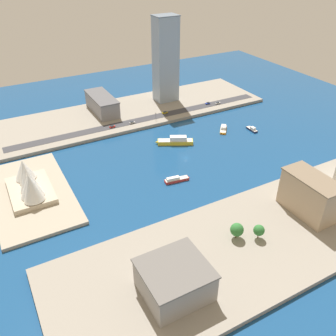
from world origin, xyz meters
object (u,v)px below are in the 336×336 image
object	(u,v)px
traffic_light_waterfront	(156,115)
patrol_launch_navy	(252,129)
ferry_yellow_fast	(176,141)
pickup_red	(112,127)
carpark_squat_concrete	(175,280)
water_taxi_orange	(223,129)
sedan_silver	(132,123)
apartment_midrise_tan	(310,195)
warehouse_low_gray	(102,104)
taxi_yellow_cab	(165,112)
van_white	(218,103)
hatchback_blue	(208,103)
opera_landmark	(29,182)
tower_tall_glass	(166,60)
tugboat_red	(176,179)

from	to	relation	value
traffic_light_waterfront	patrol_launch_navy	bearing A→B (deg)	-129.07
ferry_yellow_fast	patrol_launch_navy	world-z (taller)	ferry_yellow_fast
traffic_light_waterfront	pickup_red	bearing A→B (deg)	84.09
carpark_squat_concrete	water_taxi_orange	bearing A→B (deg)	-43.32
sedan_silver	apartment_midrise_tan	bearing A→B (deg)	-165.57
water_taxi_orange	warehouse_low_gray	distance (m)	109.22
traffic_light_waterfront	water_taxi_orange	bearing A→B (deg)	-133.51
water_taxi_orange	taxi_yellow_cab	size ratio (longest dim) A/B	2.73
van_white	traffic_light_waterfront	bearing A→B (deg)	93.44
water_taxi_orange	pickup_red	bearing A→B (deg)	61.33
sedan_silver	traffic_light_waterfront	xyz separation A→B (m)	(-3.26, -20.59, 3.38)
van_white	water_taxi_orange	bearing A→B (deg)	150.09
ferry_yellow_fast	carpark_squat_concrete	bearing A→B (deg)	150.18
warehouse_low_gray	ferry_yellow_fast	bearing A→B (deg)	-159.63
hatchback_blue	taxi_yellow_cab	distance (m)	45.16
ferry_yellow_fast	apartment_midrise_tan	distance (m)	111.60
van_white	sedan_silver	world-z (taller)	sedan_silver
pickup_red	opera_landmark	size ratio (longest dim) A/B	0.12
sedan_silver	tower_tall_glass	bearing A→B (deg)	-56.11
traffic_light_waterfront	apartment_midrise_tan	bearing A→B (deg)	-172.88
warehouse_low_gray	hatchback_blue	bearing A→B (deg)	-108.79
van_white	ferry_yellow_fast	bearing A→B (deg)	122.21
carpark_squat_concrete	van_white	bearing A→B (deg)	-40.23
tugboat_red	carpark_squat_concrete	xyz separation A→B (m)	(-76.60, 44.56, 8.75)
carpark_squat_concrete	taxi_yellow_cab	bearing A→B (deg)	-26.92
opera_landmark	apartment_midrise_tan	bearing A→B (deg)	-125.09
sedan_silver	van_white	bearing A→B (deg)	-89.50
warehouse_low_gray	hatchback_blue	size ratio (longest dim) A/B	10.15
van_white	apartment_midrise_tan	bearing A→B (deg)	162.52
tugboat_red	apartment_midrise_tan	bearing A→B (deg)	-143.76
carpark_squat_concrete	pickup_red	world-z (taller)	carpark_squat_concrete
tugboat_red	patrol_launch_navy	world-z (taller)	tugboat_red
tugboat_red	traffic_light_waterfront	xyz separation A→B (m)	(84.84, -28.53, 5.61)
pickup_red	sedan_silver	size ratio (longest dim) A/B	1.00
patrol_launch_navy	tower_tall_glass	size ratio (longest dim) A/B	0.16
ferry_yellow_fast	opera_landmark	size ratio (longest dim) A/B	0.70
apartment_midrise_tan	van_white	bearing A→B (deg)	-17.48
taxi_yellow_cab	sedan_silver	world-z (taller)	sedan_silver
apartment_midrise_tan	sedan_silver	distance (m)	157.77
water_taxi_orange	apartment_midrise_tan	distance (m)	112.66
van_white	pickup_red	xyz separation A→B (m)	(-0.10, 104.80, 0.03)
hatchback_blue	taxi_yellow_cab	world-z (taller)	hatchback_blue
traffic_light_waterfront	warehouse_low_gray	bearing A→B (deg)	40.38
tugboat_red	opera_landmark	bearing A→B (deg)	71.46
hatchback_blue	opera_landmark	size ratio (longest dim) A/B	0.11
tower_tall_glass	taxi_yellow_cab	world-z (taller)	tower_tall_glass
tower_tall_glass	van_white	distance (m)	62.11
warehouse_low_gray	pickup_red	distance (m)	36.12
warehouse_low_gray	apartment_midrise_tan	distance (m)	195.47
warehouse_low_gray	pickup_red	size ratio (longest dim) A/B	9.40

